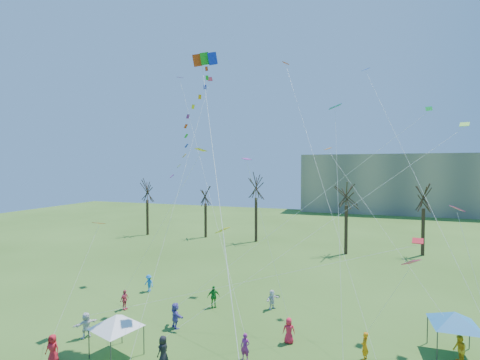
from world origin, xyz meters
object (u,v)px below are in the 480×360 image
(distant_building, at_px, (424,184))
(big_box_kite, at_px, (194,124))
(canopy_tent_blue, at_px, (454,318))
(canopy_tent_white, at_px, (116,321))

(distant_building, bearing_deg, big_box_kite, -110.37)
(distant_building, xyz_separation_m, big_box_kite, (-27.41, -73.81, 7.23))
(distant_building, xyz_separation_m, canopy_tent_blue, (-10.90, -71.30, -5.13))
(distant_building, relative_size, canopy_tent_white, 17.78)
(canopy_tent_blue, bearing_deg, distant_building, 81.31)
(distant_building, bearing_deg, canopy_tent_blue, -98.69)
(big_box_kite, relative_size, canopy_tent_blue, 6.07)
(distant_building, xyz_separation_m, canopy_tent_white, (-30.66, -78.12, -5.26))
(distant_building, height_order, big_box_kite, big_box_kite)
(distant_building, bearing_deg, canopy_tent_white, -111.43)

